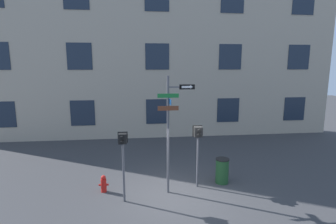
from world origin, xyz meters
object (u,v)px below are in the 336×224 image
Objects in this scene: fire_hydrant at (104,184)px; trash_bin at (222,171)px; street_sign_pole at (170,125)px; pedestrian_signal_left at (123,149)px; pedestrian_signal_right at (198,139)px.

trash_bin is (4.73, 0.26, 0.20)m from fire_hydrant.
pedestrian_signal_left is at bearing -163.63° from street_sign_pole.
street_sign_pole is 6.67× the size of fire_hydrant.
fire_hydrant is (-3.64, -0.04, -1.63)m from pedestrian_signal_right.
pedestrian_signal_right is 2.40× the size of trash_bin.
street_sign_pole is 1.76× the size of pedestrian_signal_left.
fire_hydrant is at bearing -176.87° from trash_bin.
pedestrian_signal_right is 1.81m from trash_bin.
street_sign_pole reaches higher than trash_bin.
street_sign_pole is 4.28× the size of trash_bin.
street_sign_pole reaches higher than fire_hydrant.
pedestrian_signal_right is at bearing -168.41° from trash_bin.
pedestrian_signal_left reaches higher than trash_bin.
fire_hydrant is at bearing -179.44° from pedestrian_signal_right.
pedestrian_signal_right is at bearing 16.86° from pedestrian_signal_left.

